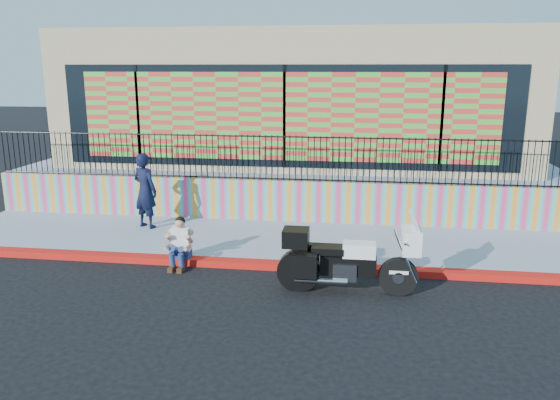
# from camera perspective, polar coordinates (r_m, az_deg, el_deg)

# --- Properties ---
(ground) EXTENTS (90.00, 90.00, 0.00)m
(ground) POSITION_cam_1_polar(r_m,az_deg,el_deg) (11.76, -2.21, -7.09)
(ground) COLOR black
(ground) RESTS_ON ground
(red_curb) EXTENTS (16.00, 0.30, 0.15)m
(red_curb) POSITION_cam_1_polar(r_m,az_deg,el_deg) (11.74, -2.21, -6.75)
(red_curb) COLOR red
(red_curb) RESTS_ON ground
(sidewalk) EXTENTS (16.00, 3.00, 0.15)m
(sidewalk) POSITION_cam_1_polar(r_m,az_deg,el_deg) (13.27, -0.96, -4.28)
(sidewalk) COLOR #8F97AC
(sidewalk) RESTS_ON ground
(mural_wall) EXTENTS (16.00, 0.20, 1.10)m
(mural_wall) POSITION_cam_1_polar(r_m,az_deg,el_deg) (14.63, 0.00, -0.03)
(mural_wall) COLOR #E03B6E
(mural_wall) RESTS_ON sidewalk
(metal_fence) EXTENTS (15.80, 0.04, 1.20)m
(metal_fence) POSITION_cam_1_polar(r_m,az_deg,el_deg) (14.40, 0.00, 4.42)
(metal_fence) COLOR black
(metal_fence) RESTS_ON mural_wall
(elevated_platform) EXTENTS (16.00, 10.00, 1.25)m
(elevated_platform) POSITION_cam_1_polar(r_m,az_deg,el_deg) (19.60, 2.07, 3.26)
(elevated_platform) COLOR #8F97AC
(elevated_platform) RESTS_ON ground
(storefront_building) EXTENTS (14.00, 8.06, 4.00)m
(storefront_building) POSITION_cam_1_polar(r_m,az_deg,el_deg) (19.08, 2.07, 10.92)
(storefront_building) COLOR tan
(storefront_building) RESTS_ON elevated_platform
(police_motorcycle) EXTENTS (2.60, 0.86, 1.62)m
(police_motorcycle) POSITION_cam_1_polar(r_m,az_deg,el_deg) (10.38, 6.86, -6.07)
(police_motorcycle) COLOR black
(police_motorcycle) RESTS_ON ground
(police_officer) EXTENTS (0.83, 0.71, 1.93)m
(police_officer) POSITION_cam_1_polar(r_m,az_deg,el_deg) (14.31, -13.91, 0.96)
(police_officer) COLOR black
(police_officer) RESTS_ON sidewalk
(seated_man) EXTENTS (0.54, 0.71, 1.06)m
(seated_man) POSITION_cam_1_polar(r_m,az_deg,el_deg) (11.84, -10.49, -4.87)
(seated_man) COLOR navy
(seated_man) RESTS_ON ground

